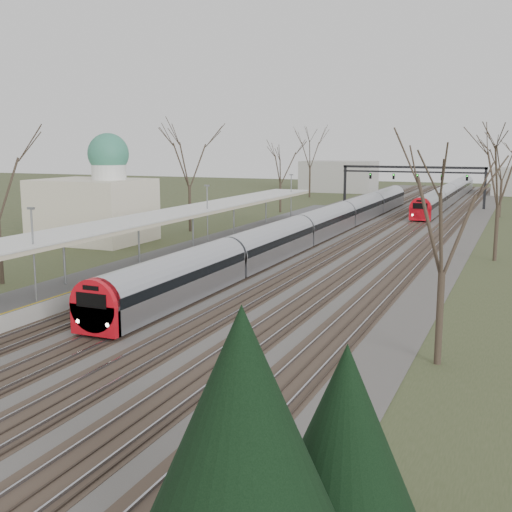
{
  "coord_description": "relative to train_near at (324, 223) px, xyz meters",
  "views": [
    {
      "loc": [
        16.04,
        -12.08,
        9.31
      ],
      "look_at": [
        -0.18,
        26.32,
        2.0
      ],
      "focal_mm": 45.0,
      "sensor_mm": 36.0,
      "label": 1
    }
  ],
  "objects": [
    {
      "name": "dome_building",
      "position": [
        -19.21,
        -11.31,
        2.24
      ],
      "size": [
        10.0,
        8.0,
        10.3
      ],
      "color": "beige",
      "rests_on": "ground"
    },
    {
      "name": "tree_east_far",
      "position": [
        16.5,
        -7.31,
        5.81
      ],
      "size": [
        5.0,
        5.0,
        10.3
      ],
      "color": "#2D231C",
      "rests_on": "ground"
    },
    {
      "name": "train_far",
      "position": [
        7.0,
        45.83,
        0.0
      ],
      "size": [
        2.62,
        60.21,
        3.05
      ],
      "color": "#AFB2BA",
      "rests_on": "ground"
    },
    {
      "name": "platform",
      "position": [
        -6.55,
        -11.81,
        -0.98
      ],
      "size": [
        3.5,
        69.0,
        1.0
      ],
      "primitive_type": "cube",
      "color": "#9E9B93",
      "rests_on": "ground"
    },
    {
      "name": "canopy",
      "position": [
        -6.55,
        -16.32,
        2.45
      ],
      "size": [
        4.1,
        50.0,
        3.11
      ],
      "color": "slate",
      "rests_on": "platform"
    },
    {
      "name": "train_near",
      "position": [
        0.0,
        0.0,
        0.0
      ],
      "size": [
        2.62,
        75.21,
        3.05
      ],
      "color": "#AFB2BA",
      "rests_on": "ground"
    },
    {
      "name": "track_bed",
      "position": [
        2.76,
        5.69,
        -1.42
      ],
      "size": [
        24.0,
        160.0,
        0.22
      ],
      "color": "#474442",
      "rests_on": "ground"
    },
    {
      "name": "tree_east_near",
      "position": [
        15.5,
        -34.31,
        5.08
      ],
      "size": [
        4.5,
        4.5,
        9.27
      ],
      "color": "#2D231C",
      "rests_on": "ground"
    },
    {
      "name": "tree_west_far",
      "position": [
        -14.5,
        -1.31,
        6.54
      ],
      "size": [
        5.5,
        5.5,
        11.33
      ],
      "color": "#2D231C",
      "rests_on": "ground"
    },
    {
      "name": "evergreen_clump",
      "position": [
        14.42,
        -50.5,
        1.79
      ],
      "size": [
        5.9,
        7.1,
        6.5
      ],
      "color": "#2D231C",
      "rests_on": "ground"
    },
    {
      "name": "signal_gantry",
      "position": [
        2.79,
        35.68,
        3.43
      ],
      "size": [
        21.0,
        0.59,
        6.08
      ],
      "color": "black",
      "rests_on": "ground"
    }
  ]
}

